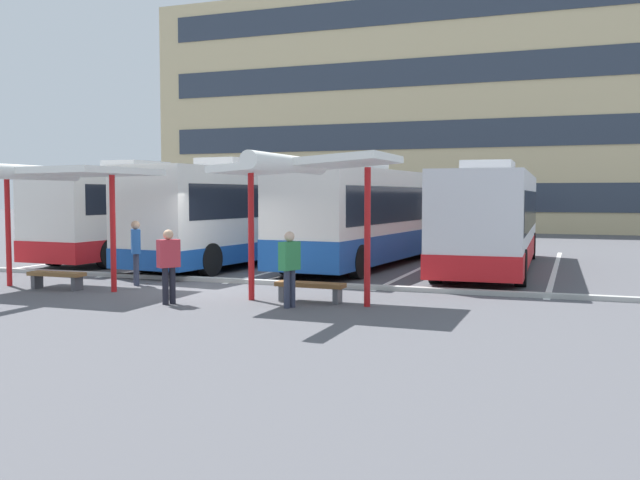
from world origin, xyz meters
TOP-DOWN VIEW (x-y plane):
  - ground_plane at (0.00, 0.00)m, footprint 160.00×160.00m
  - terminal_building at (0.03, 37.52)m, footprint 41.10×15.44m
  - coach_bus_0 at (-6.30, 7.87)m, footprint 3.22×12.46m
  - coach_bus_1 at (-1.95, 7.25)m, footprint 3.88×12.65m
  - coach_bus_2 at (2.32, 7.65)m, footprint 3.48×11.56m
  - coach_bus_3 at (6.45, 7.49)m, footprint 2.81×11.67m
  - lane_stripe_0 at (-8.43, 8.14)m, footprint 0.16×14.00m
  - lane_stripe_1 at (-4.22, 8.14)m, footprint 0.16×14.00m
  - lane_stripe_2 at (0.00, 8.14)m, footprint 0.16×14.00m
  - lane_stripe_3 at (4.22, 8.14)m, footprint 0.16×14.00m
  - lane_stripe_4 at (8.43, 8.14)m, footprint 0.16×14.00m
  - waiting_shelter_0 at (-3.52, -1.50)m, footprint 4.35×5.31m
  - bench_0 at (-3.52, -1.34)m, footprint 1.55×0.48m
  - waiting_shelter_1 at (3.39, -1.50)m, footprint 3.79×4.24m
  - bench_1 at (3.39, -1.08)m, footprint 1.62×0.44m
  - platform_kerb at (0.00, 1.43)m, footprint 44.00×0.24m
  - waiting_passenger_0 at (-2.07, 0.06)m, footprint 0.49×0.53m
  - waiting_passenger_1 at (0.54, -2.44)m, footprint 0.44×0.52m
  - waiting_passenger_2 at (3.25, -1.97)m, footprint 0.38×0.52m

SIDE VIEW (x-z plane):
  - ground_plane at x=0.00m, z-range 0.00..0.00m
  - lane_stripe_0 at x=-8.43m, z-range 0.00..0.01m
  - lane_stripe_1 at x=-4.22m, z-range 0.00..0.01m
  - lane_stripe_2 at x=0.00m, z-range 0.00..0.01m
  - lane_stripe_3 at x=4.22m, z-range 0.00..0.01m
  - lane_stripe_4 at x=8.43m, z-range 0.00..0.01m
  - platform_kerb at x=0.00m, z-range 0.00..0.12m
  - bench_0 at x=-3.52m, z-range 0.11..0.56m
  - bench_1 at x=3.39m, z-range 0.11..0.56m
  - waiting_passenger_2 at x=3.25m, z-range 0.13..1.78m
  - waiting_passenger_1 at x=0.54m, z-range 0.13..1.80m
  - waiting_passenger_0 at x=-2.07m, z-range 0.15..1.89m
  - coach_bus_3 at x=6.45m, z-range -0.13..3.33m
  - coach_bus_2 at x=2.32m, z-range -0.15..3.46m
  - coach_bus_0 at x=-6.30m, z-range -0.12..3.56m
  - coach_bus_1 at x=-1.95m, z-range -0.10..3.57m
  - waiting_shelter_0 at x=-3.52m, z-range 1.37..4.53m
  - waiting_shelter_1 at x=3.39m, z-range 1.36..4.68m
  - terminal_building at x=0.03m, z-range -1.37..17.85m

